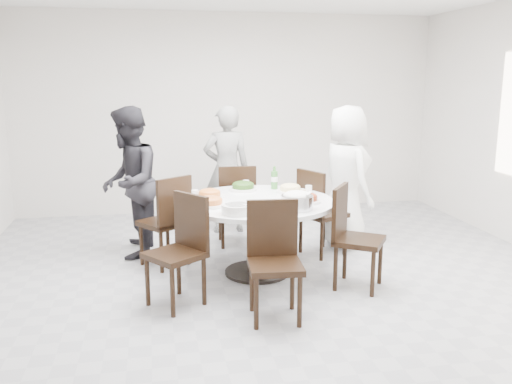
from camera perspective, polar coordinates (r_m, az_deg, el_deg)
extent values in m
cube|color=#A1A2A6|center=(5.22, 2.11, -9.59)|extent=(6.00, 6.00, 0.01)
cube|color=silver|center=(7.82, -2.82, 8.22)|extent=(6.00, 0.01, 2.80)
cube|color=silver|center=(2.11, 21.12, -3.25)|extent=(6.00, 0.01, 2.80)
cylinder|color=white|center=(5.35, 0.10, -4.77)|extent=(1.50, 1.50, 0.75)
cube|color=black|center=(5.96, 7.08, -2.09)|extent=(0.56, 0.56, 0.95)
cube|color=black|center=(6.28, -2.14, -1.29)|extent=(0.44, 0.44, 0.95)
cube|color=black|center=(5.65, -9.68, -2.98)|extent=(0.59, 0.59, 0.95)
cube|color=black|center=(4.64, -8.54, -6.28)|extent=(0.59, 0.59, 0.95)
cube|color=black|center=(4.34, 2.04, -7.48)|extent=(0.45, 0.45, 0.95)
cube|color=black|center=(5.07, 10.82, -4.79)|extent=(0.58, 0.58, 0.95)
imported|color=white|center=(6.24, 9.46, 1.59)|extent=(0.67, 0.88, 1.61)
imported|color=black|center=(6.73, -3.10, 2.37)|extent=(0.58, 0.38, 1.58)
imported|color=black|center=(5.96, -13.21, 0.98)|extent=(0.69, 0.85, 1.62)
cylinder|color=white|center=(5.70, -1.37, 0.55)|extent=(0.29, 0.29, 0.08)
cylinder|color=white|center=(5.59, 3.61, 0.29)|extent=(0.27, 0.27, 0.07)
cylinder|color=white|center=(5.34, -4.90, -0.28)|extent=(0.27, 0.27, 0.07)
cylinder|color=white|center=(5.16, 5.37, -0.78)|extent=(0.26, 0.26, 0.06)
cylinder|color=white|center=(5.01, -4.82, -1.10)|extent=(0.29, 0.29, 0.07)
cylinder|color=silver|center=(4.90, 4.33, -1.10)|extent=(0.29, 0.29, 0.13)
cylinder|color=white|center=(4.73, -2.01, -1.80)|extent=(0.27, 0.27, 0.08)
cylinder|color=#367930|center=(5.76, 1.95, 1.53)|extent=(0.07, 0.07, 0.24)
cylinder|color=white|center=(5.82, -1.11, 0.81)|extent=(0.07, 0.07, 0.08)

